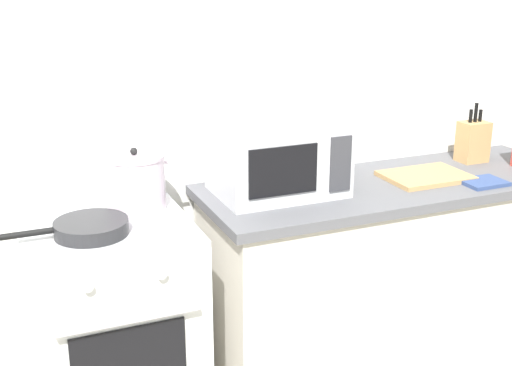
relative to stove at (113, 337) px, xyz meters
name	(u,v)px	position (x,y,z in m)	size (l,w,h in m)	color
back_wall	(236,101)	(0.65, 0.37, 0.79)	(4.40, 0.10, 2.50)	silver
lower_cabinet_right	(389,282)	(1.25, 0.02, -0.02)	(1.64, 0.56, 0.88)	beige
countertop_right	(395,185)	(1.25, 0.02, 0.44)	(1.70, 0.60, 0.04)	#59595E
stove	(113,337)	(0.00, 0.00, 0.00)	(0.60, 0.64, 0.92)	white
stock_pot	(136,182)	(0.14, 0.11, 0.57)	(0.31, 0.23, 0.24)	silver
frying_pan	(89,228)	(-0.07, -0.08, 0.48)	(0.46, 0.26, 0.05)	#28282B
microwave	(278,157)	(0.72, 0.08, 0.61)	(0.50, 0.37, 0.30)	silver
cutting_board	(426,176)	(1.39, 0.00, 0.47)	(0.36, 0.26, 0.02)	tan
knife_block	(473,141)	(1.75, 0.14, 0.56)	(0.13, 0.10, 0.28)	tan
oven_mitt	(483,182)	(1.57, -0.16, 0.47)	(0.18, 0.14, 0.02)	#33477A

